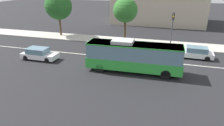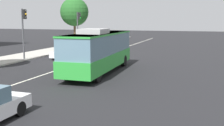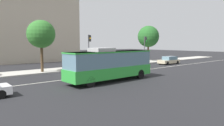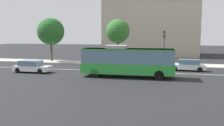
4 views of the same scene
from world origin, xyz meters
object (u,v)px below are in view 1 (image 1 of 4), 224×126
(transit_bus, at_px, (134,56))
(sedan_white_ahead, at_px, (39,54))
(street_tree_kerbside_left, at_px, (125,10))
(traffic_light_mid_block, at_px, (173,24))
(street_tree_kerbside_centre, at_px, (58,6))
(sedan_white, at_px, (195,53))

(transit_bus, height_order, sedan_white_ahead, transit_bus)
(street_tree_kerbside_left, bearing_deg, sedan_white_ahead, -130.95)
(traffic_light_mid_block, distance_m, street_tree_kerbside_centre, 19.22)
(traffic_light_mid_block, bearing_deg, street_tree_kerbside_left, -98.05)
(transit_bus, distance_m, sedan_white, 9.31)
(sedan_white_ahead, xyz_separation_m, street_tree_kerbside_left, (8.63, 9.95, 4.36))
(transit_bus, bearing_deg, sedan_white_ahead, 176.30)
(street_tree_kerbside_centre, bearing_deg, traffic_light_mid_block, -7.06)
(sedan_white, height_order, traffic_light_mid_block, traffic_light_mid_block)
(street_tree_kerbside_left, bearing_deg, sedan_white, -21.84)
(transit_bus, relative_size, sedan_white_ahead, 2.23)
(street_tree_kerbside_centre, bearing_deg, sedan_white_ahead, -73.42)
(sedan_white, relative_size, traffic_light_mid_block, 0.87)
(transit_bus, xyz_separation_m, street_tree_kerbside_left, (-3.29, 10.35, 3.28))
(traffic_light_mid_block, relative_size, street_tree_kerbside_left, 0.75)
(street_tree_kerbside_left, bearing_deg, traffic_light_mid_block, -6.52)
(transit_bus, distance_m, street_tree_kerbside_left, 11.34)
(transit_bus, bearing_deg, traffic_light_mid_block, 67.26)
(street_tree_kerbside_left, height_order, street_tree_kerbside_centre, street_tree_kerbside_centre)
(sedan_white, distance_m, sedan_white_ahead, 19.59)
(transit_bus, xyz_separation_m, street_tree_kerbside_centre, (-15.35, 11.91, 3.34))
(traffic_light_mid_block, bearing_deg, sedan_white, 42.24)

